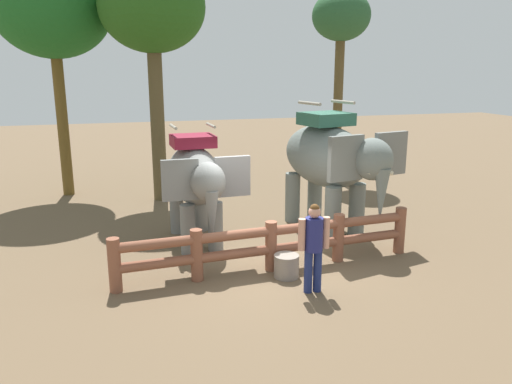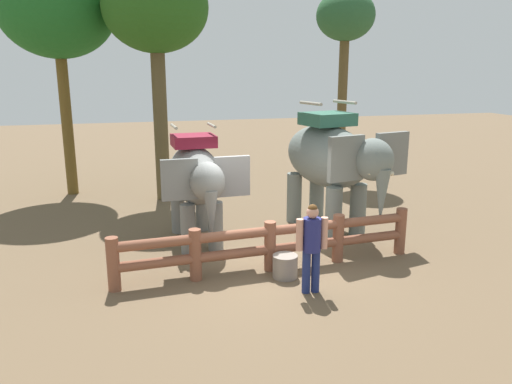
{
  "view_description": "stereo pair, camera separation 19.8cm",
  "coord_description": "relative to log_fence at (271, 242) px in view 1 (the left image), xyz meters",
  "views": [
    {
      "loc": [
        -2.95,
        -9.45,
        4.11
      ],
      "look_at": [
        0.0,
        0.97,
        1.4
      ],
      "focal_mm": 35.17,
      "sensor_mm": 36.0,
      "label": 1
    },
    {
      "loc": [
        -2.76,
        -9.5,
        4.11
      ],
      "look_at": [
        0.0,
        0.97,
        1.4
      ],
      "focal_mm": 35.17,
      "sensor_mm": 36.0,
      "label": 2
    }
  ],
  "objects": [
    {
      "name": "ground_plane",
      "position": [
        0.0,
        0.17,
        -0.6
      ],
      "size": [
        60.0,
        60.0,
        0.0
      ],
      "primitive_type": "plane",
      "color": "brown"
    },
    {
      "name": "log_fence",
      "position": [
        0.0,
        0.0,
        0.0
      ],
      "size": [
        6.47,
        0.62,
        1.05
      ],
      "color": "brown",
      "rests_on": "ground"
    },
    {
      "name": "elephant_near_left",
      "position": [
        -1.21,
        2.0,
        0.98
      ],
      "size": [
        1.88,
        3.28,
        2.82
      ],
      "color": "slate",
      "rests_on": "ground"
    },
    {
      "name": "elephant_center",
      "position": [
        2.21,
        2.08,
        1.25
      ],
      "size": [
        2.42,
        3.92,
        3.29
      ],
      "color": "slate",
      "rests_on": "ground"
    },
    {
      "name": "tourist_woman_in_black",
      "position": [
        0.44,
        -1.2,
        0.39
      ],
      "size": [
        0.6,
        0.34,
        1.71
      ],
      "color": "navy",
      "rests_on": "ground"
    },
    {
      "name": "tree_far_left",
      "position": [
        -4.53,
        7.93,
        5.2
      ],
      "size": [
        3.56,
        3.56,
        7.37
      ],
      "color": "brown",
      "rests_on": "ground"
    },
    {
      "name": "tree_back_center",
      "position": [
        5.05,
        7.88,
        5.02
      ],
      "size": [
        2.07,
        2.07,
        6.75
      ],
      "color": "brown",
      "rests_on": "ground"
    },
    {
      "name": "tree_far_right",
      "position": [
        -1.65,
        6.46,
        5.1
      ],
      "size": [
        3.12,
        3.12,
        7.15
      ],
      "color": "brown",
      "rests_on": "ground"
    },
    {
      "name": "feed_bucket",
      "position": [
        0.19,
        -0.42,
        -0.37
      ],
      "size": [
        0.5,
        0.5,
        0.46
      ],
      "color": "gray",
      "rests_on": "ground"
    }
  ]
}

